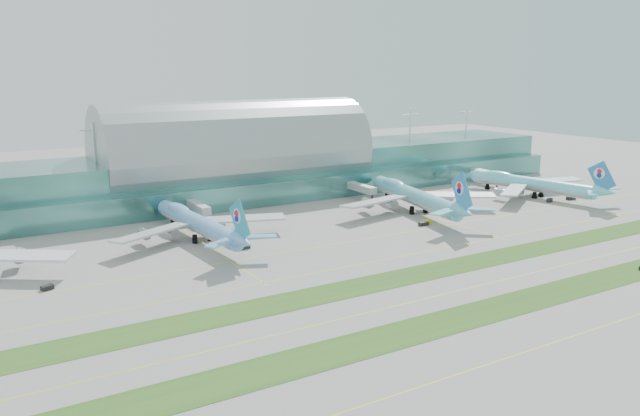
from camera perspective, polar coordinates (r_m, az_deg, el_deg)
ground at (r=178.07m, az=9.17°, el=-6.20°), size 700.00×700.00×0.00m
terminal at (r=282.65m, az=-7.71°, el=3.88°), size 340.00×69.10×36.00m
grass_strip_near at (r=159.09m, az=15.71°, el=-8.87°), size 420.00×12.00×0.08m
grass_strip_far at (r=179.51m, az=8.76°, el=-6.02°), size 420.00×12.00×0.08m
taxiline_a at (r=147.33m, az=21.43°, el=-11.10°), size 420.00×0.35×0.01m
taxiline_b at (r=168.27m, az=12.24°, el=-7.48°), size 420.00×0.35×0.01m
taxiline_c at (r=191.44m, az=5.71°, el=-4.74°), size 420.00×0.35×0.01m
taxiline_d at (r=208.72m, az=2.12°, el=-3.19°), size 420.00×0.35×0.01m
airliner_b at (r=215.47m, az=-11.18°, el=-1.26°), size 62.60×71.22×19.59m
airliner_c at (r=255.33m, az=8.57°, el=1.17°), size 67.80×77.87×21.54m
airliner_d at (r=297.79m, az=18.66°, el=2.19°), size 62.27×71.58×19.82m
gse_b at (r=180.60m, az=-23.67°, el=-6.67°), size 3.47×2.72×1.22m
gse_c at (r=203.18m, az=-6.94°, el=-3.47°), size 3.63×2.01×1.74m
gse_d at (r=206.66m, az=-7.18°, el=-3.27°), size 3.43×2.42×1.25m
gse_e at (r=236.23m, az=9.76°, el=-1.28°), size 3.20×2.09×1.51m
gse_f at (r=234.05m, az=9.45°, el=-1.43°), size 3.88×1.92×1.33m
gse_g at (r=288.53m, az=20.25°, el=0.67°), size 3.41×2.55×1.63m
gse_h at (r=297.13m, az=21.97°, el=0.85°), size 4.23×2.61×1.50m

